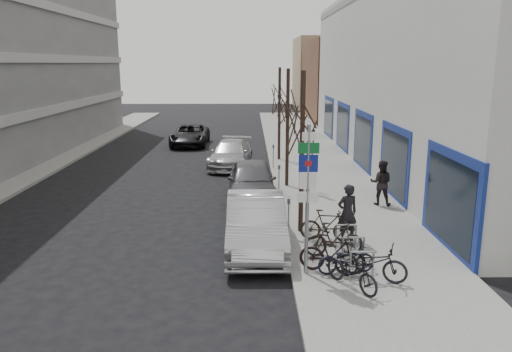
{
  "coord_description": "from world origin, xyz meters",
  "views": [
    {
      "loc": [
        0.9,
        -12.62,
        5.73
      ],
      "look_at": [
        1.09,
        3.81,
        2.0
      ],
      "focal_mm": 35.0,
      "sensor_mm": 36.0,
      "label": 1
    }
  ],
  "objects_px": {
    "meter_mid": "(279,176)",
    "meter_front": "(289,214)",
    "parked_car_back": "(231,154)",
    "parked_car_mid": "(252,181)",
    "pedestrian_near": "(347,213)",
    "pedestrian_far": "(381,182)",
    "bike_mid_inner": "(334,239)",
    "tree_mid": "(288,100)",
    "lane_car": "(190,135)",
    "bike_near_right": "(332,253)",
    "parked_car_front": "(256,223)",
    "tree_near": "(303,115)",
    "bike_mid_curb": "(346,256)",
    "highway_sign_pole": "(308,191)",
    "bike_far_curb": "(371,259)",
    "bike_near_left": "(352,268)",
    "tree_far": "(280,92)",
    "bike_far_inner": "(327,225)",
    "meter_back": "(273,154)",
    "bike_rack": "(353,247)"
  },
  "relations": [
    {
      "from": "bike_near_right",
      "to": "parked_car_front",
      "type": "xyz_separation_m",
      "value": [
        -2.05,
        2.19,
        0.14
      ]
    },
    {
      "from": "tree_near",
      "to": "bike_mid_curb",
      "type": "bearing_deg",
      "value": -75.9
    },
    {
      "from": "highway_sign_pole",
      "to": "bike_near_left",
      "type": "bearing_deg",
      "value": -40.67
    },
    {
      "from": "tree_mid",
      "to": "parked_car_mid",
      "type": "xyz_separation_m",
      "value": [
        -1.64,
        -2.02,
        -3.26
      ]
    },
    {
      "from": "meter_mid",
      "to": "bike_far_inner",
      "type": "bearing_deg",
      "value": -78.61
    },
    {
      "from": "parked_car_back",
      "to": "tree_mid",
      "type": "bearing_deg",
      "value": -54.03
    },
    {
      "from": "highway_sign_pole",
      "to": "tree_near",
      "type": "bearing_deg",
      "value": 86.74
    },
    {
      "from": "meter_front",
      "to": "bike_near_right",
      "type": "distance_m",
      "value": 3.13
    },
    {
      "from": "tree_far",
      "to": "bike_near_right",
      "type": "height_order",
      "value": "tree_far"
    },
    {
      "from": "lane_car",
      "to": "pedestrian_far",
      "type": "bearing_deg",
      "value": -58.72
    },
    {
      "from": "parked_car_back",
      "to": "pedestrian_far",
      "type": "height_order",
      "value": "pedestrian_far"
    },
    {
      "from": "tree_mid",
      "to": "pedestrian_near",
      "type": "relative_size",
      "value": 2.94
    },
    {
      "from": "bike_near_right",
      "to": "bike_mid_inner",
      "type": "distance_m",
      "value": 1.2
    },
    {
      "from": "highway_sign_pole",
      "to": "meter_front",
      "type": "distance_m",
      "value": 3.39
    },
    {
      "from": "meter_back",
      "to": "bike_mid_curb",
      "type": "relative_size",
      "value": 0.8
    },
    {
      "from": "tree_far",
      "to": "bike_far_curb",
      "type": "relative_size",
      "value": 2.87
    },
    {
      "from": "tree_near",
      "to": "meter_mid",
      "type": "xyz_separation_m",
      "value": [
        -0.45,
        5.0,
        -3.19
      ]
    },
    {
      "from": "meter_mid",
      "to": "meter_front",
      "type": "bearing_deg",
      "value": -90.0
    },
    {
      "from": "parked_car_front",
      "to": "pedestrian_far",
      "type": "bearing_deg",
      "value": 40.73
    },
    {
      "from": "bike_rack",
      "to": "meter_back",
      "type": "relative_size",
      "value": 1.78
    },
    {
      "from": "bike_near_left",
      "to": "pedestrian_far",
      "type": "relative_size",
      "value": 0.98
    },
    {
      "from": "bike_mid_curb",
      "to": "meter_mid",
      "type": "bearing_deg",
      "value": -0.63
    },
    {
      "from": "tree_near",
      "to": "parked_car_front",
      "type": "distance_m",
      "value": 3.82
    },
    {
      "from": "parked_car_back",
      "to": "parked_car_mid",
      "type": "bearing_deg",
      "value": -73.84
    },
    {
      "from": "bike_near_right",
      "to": "bike_mid_inner",
      "type": "height_order",
      "value": "bike_near_right"
    },
    {
      "from": "parked_car_back",
      "to": "lane_car",
      "type": "distance_m",
      "value": 8.27
    },
    {
      "from": "highway_sign_pole",
      "to": "parked_car_front",
      "type": "relative_size",
      "value": 0.82
    },
    {
      "from": "lane_car",
      "to": "pedestrian_near",
      "type": "distance_m",
      "value": 21.43
    },
    {
      "from": "bike_mid_inner",
      "to": "parked_car_front",
      "type": "height_order",
      "value": "parked_car_front"
    },
    {
      "from": "parked_car_mid",
      "to": "parked_car_back",
      "type": "xyz_separation_m",
      "value": [
        -1.16,
        7.03,
        -0.11
      ]
    },
    {
      "from": "bike_near_left",
      "to": "bike_mid_curb",
      "type": "distance_m",
      "value": 0.9
    },
    {
      "from": "bike_near_left",
      "to": "bike_near_right",
      "type": "relative_size",
      "value": 0.98
    },
    {
      "from": "parked_car_back",
      "to": "lane_car",
      "type": "bearing_deg",
      "value": 119.45
    },
    {
      "from": "bike_near_left",
      "to": "parked_car_mid",
      "type": "bearing_deg",
      "value": 73.28
    },
    {
      "from": "parked_car_front",
      "to": "parked_car_mid",
      "type": "relative_size",
      "value": 1.03
    },
    {
      "from": "tree_mid",
      "to": "tree_near",
      "type": "bearing_deg",
      "value": -90.0
    },
    {
      "from": "bike_far_curb",
      "to": "lane_car",
      "type": "relative_size",
      "value": 0.36
    },
    {
      "from": "bike_far_curb",
      "to": "pedestrian_far",
      "type": "xyz_separation_m",
      "value": [
        2.08,
        7.13,
        0.33
      ]
    },
    {
      "from": "bike_mid_curb",
      "to": "pedestrian_far",
      "type": "distance_m",
      "value": 7.24
    },
    {
      "from": "bike_rack",
      "to": "bike_mid_inner",
      "type": "relative_size",
      "value": 1.28
    },
    {
      "from": "bike_far_curb",
      "to": "parked_car_front",
      "type": "height_order",
      "value": "parked_car_front"
    },
    {
      "from": "meter_back",
      "to": "pedestrian_far",
      "type": "height_order",
      "value": "pedestrian_far"
    },
    {
      "from": "pedestrian_near",
      "to": "pedestrian_far",
      "type": "bearing_deg",
      "value": -132.9
    },
    {
      "from": "bike_mid_curb",
      "to": "lane_car",
      "type": "distance_m",
      "value": 23.69
    },
    {
      "from": "bike_far_curb",
      "to": "parked_car_mid",
      "type": "height_order",
      "value": "parked_car_mid"
    },
    {
      "from": "meter_back",
      "to": "bike_near_right",
      "type": "distance_m",
      "value": 14.0
    },
    {
      "from": "meter_mid",
      "to": "bike_mid_inner",
      "type": "bearing_deg",
      "value": -80.61
    },
    {
      "from": "highway_sign_pole",
      "to": "parked_car_mid",
      "type": "distance_m",
      "value": 8.28
    },
    {
      "from": "pedestrian_near",
      "to": "parked_car_front",
      "type": "bearing_deg",
      "value": -9.94
    },
    {
      "from": "bike_mid_inner",
      "to": "parked_car_back",
      "type": "relative_size",
      "value": 0.35
    }
  ]
}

